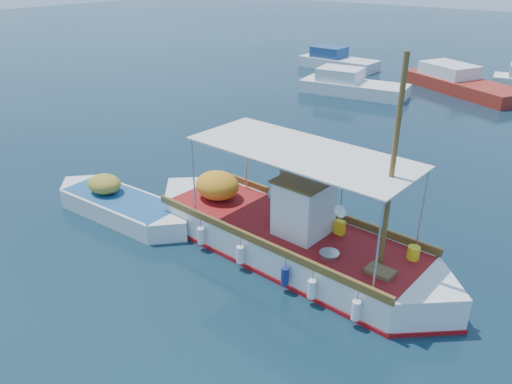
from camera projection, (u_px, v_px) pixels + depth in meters
The scene contains 6 objects.
ground at pixel (298, 261), 14.58m from camera, with size 160.00×160.00×0.00m, color black.
fishing_caique at pixel (286, 237), 14.72m from camera, with size 10.63×3.35×6.49m.
dinghy at pixel (120, 207), 17.07m from camera, with size 6.09×1.88×1.49m.
bg_boat_nw at pixel (351, 87), 31.92m from camera, with size 6.97×3.44×1.80m.
bg_boat_n at pixel (459, 83), 32.68m from camera, with size 8.94×6.35×1.80m.
bg_boat_far_w at pixel (336, 62), 39.31m from camera, with size 6.13×2.38×1.80m.
Camera 1 is at (6.60, -10.44, 8.09)m, focal length 35.00 mm.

